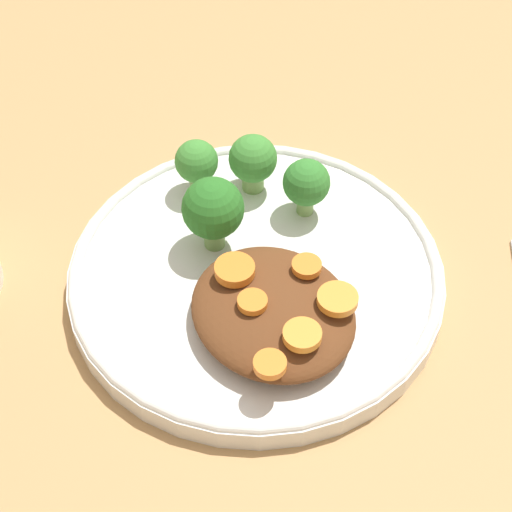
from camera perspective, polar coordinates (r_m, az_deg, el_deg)
name	(u,v)px	position (r m, az deg, el deg)	size (l,w,h in m)	color
ground_plane	(256,285)	(0.63, 0.00, -1.95)	(4.00, 4.00, 0.00)	tan
plate	(256,275)	(0.63, 0.00, -1.27)	(0.27, 0.27, 0.02)	silver
stew_mound	(273,311)	(0.58, 1.13, -3.72)	(0.12, 0.11, 0.03)	#5B3319
broccoli_floret_0	(306,184)	(0.64, 3.38, 4.83)	(0.04, 0.04, 0.05)	#7FA85B
broccoli_floret_1	(253,160)	(0.66, -0.21, 6.39)	(0.04, 0.04, 0.05)	#7FA85B
broccoli_floret_2	(213,210)	(0.61, -2.88, 3.10)	(0.05, 0.05, 0.06)	#759E51
broccoli_floret_3	(197,163)	(0.66, -3.98, 6.21)	(0.03, 0.03, 0.05)	#7FA85B
carrot_slice_0	(302,335)	(0.55, 3.10, -5.28)	(0.03, 0.03, 0.01)	orange
carrot_slice_1	(252,302)	(0.56, -0.24, -3.08)	(0.02, 0.02, 0.01)	orange
carrot_slice_2	(235,270)	(0.58, -1.43, -0.92)	(0.03, 0.03, 0.01)	orange
carrot_slice_3	(307,266)	(0.58, 3.40, -0.67)	(0.02, 0.02, 0.01)	orange
carrot_slice_4	(338,299)	(0.57, 5.46, -2.87)	(0.03, 0.03, 0.01)	orange
carrot_slice_5	(270,364)	(0.53, 0.93, -7.23)	(0.02, 0.02, 0.01)	orange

